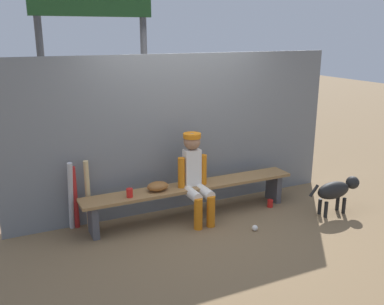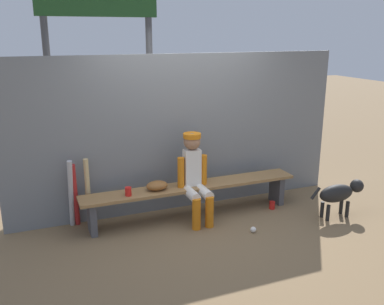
{
  "view_description": "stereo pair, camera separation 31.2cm",
  "coord_description": "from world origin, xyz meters",
  "views": [
    {
      "loc": [
        -2.26,
        -4.79,
        2.41
      ],
      "look_at": [
        0.0,
        0.0,
        0.9
      ],
      "focal_mm": 39.65,
      "sensor_mm": 36.0,
      "label": 1
    },
    {
      "loc": [
        -1.97,
        -4.92,
        2.41
      ],
      "look_at": [
        0.0,
        0.0,
        0.9
      ],
      "focal_mm": 39.65,
      "sensor_mm": 36.0,
      "label": 2
    }
  ],
  "objects": [
    {
      "name": "bat_aluminum_silver",
      "position": [
        -1.53,
        0.25,
        0.46
      ],
      "size": [
        0.08,
        0.23,
        0.92
      ],
      "primitive_type": "cylinder",
      "rotation": [
        0.18,
        0.0,
        0.06
      ],
      "color": "#B7B7BC",
      "rests_on": "ground_plane"
    },
    {
      "name": "baseball",
      "position": [
        0.53,
        -0.73,
        0.04
      ],
      "size": [
        0.07,
        0.07,
        0.07
      ],
      "primitive_type": "sphere",
      "color": "white",
      "rests_on": "ground_plane"
    },
    {
      "name": "cup_on_bench",
      "position": [
        -0.88,
        -0.06,
        0.51
      ],
      "size": [
        0.08,
        0.08,
        0.11
      ],
      "primitive_type": "cylinder",
      "color": "red",
      "rests_on": "dugout_bench"
    },
    {
      "name": "dugout_bench",
      "position": [
        0.0,
        0.0,
        0.36
      ],
      "size": [
        2.96,
        0.36,
        0.45
      ],
      "color": "olive",
      "rests_on": "ground_plane"
    },
    {
      "name": "chainlink_fence",
      "position": [
        0.0,
        0.38,
        1.07
      ],
      "size": [
        4.72,
        0.03,
        2.14
      ],
      "primitive_type": "cube",
      "color": "slate",
      "rests_on": "ground_plane"
    },
    {
      "name": "dog",
      "position": [
        1.83,
        -0.74,
        0.34
      ],
      "size": [
        0.84,
        0.2,
        0.49
      ],
      "color": "black",
      "rests_on": "ground_plane"
    },
    {
      "name": "bat_aluminum_red",
      "position": [
        -1.48,
        0.26,
        0.43
      ],
      "size": [
        0.1,
        0.2,
        0.86
      ],
      "primitive_type": "cylinder",
      "rotation": [
        0.15,
        0.0,
        -0.19
      ],
      "color": "#B22323",
      "rests_on": "ground_plane"
    },
    {
      "name": "cup_on_ground",
      "position": [
        1.14,
        -0.19,
        0.06
      ],
      "size": [
        0.08,
        0.08,
        0.11
      ],
      "primitive_type": "cylinder",
      "color": "red",
      "rests_on": "ground_plane"
    },
    {
      "name": "ground_plane",
      "position": [
        0.0,
        0.0,
        0.0
      ],
      "size": [
        30.0,
        30.0,
        0.0
      ],
      "primitive_type": "plane",
      "color": "brown"
    },
    {
      "name": "baseball_glove",
      "position": [
        -0.49,
        0.0,
        0.51
      ],
      "size": [
        0.28,
        0.2,
        0.12
      ],
      "primitive_type": "ellipsoid",
      "color": "brown",
      "rests_on": "dugout_bench"
    },
    {
      "name": "scoreboard",
      "position": [
        -0.79,
        1.48,
        2.55
      ],
      "size": [
        2.0,
        0.27,
        3.67
      ],
      "color": "#3F3F42",
      "rests_on": "ground_plane"
    },
    {
      "name": "player_seated",
      "position": [
        -0.0,
        -0.11,
        0.63
      ],
      "size": [
        0.41,
        0.55,
        1.16
      ],
      "color": "silver",
      "rests_on": "ground_plane"
    },
    {
      "name": "bat_wood_natural",
      "position": [
        -1.33,
        0.25,
        0.45
      ],
      "size": [
        0.09,
        0.14,
        0.9
      ],
      "primitive_type": "cylinder",
      "rotation": [
        0.08,
        0.0,
        -0.17
      ],
      "color": "tan",
      "rests_on": "ground_plane"
    }
  ]
}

